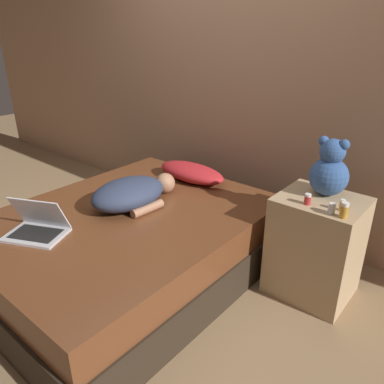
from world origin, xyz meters
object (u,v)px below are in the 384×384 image
Objects in this scene: bottle_amber at (344,210)px; bottle_orange at (342,205)px; bottle_clear at (332,209)px; teddy_bear at (330,170)px; pillow at (191,172)px; person_lying at (132,193)px; laptop at (37,226)px; bottle_red at (308,199)px.

bottle_orange is (-0.04, 0.08, -0.01)m from bottle_amber.
teddy_bear is at bearing 117.50° from bottle_clear.
bottle_clear reaches higher than pillow.
pillow is 1.33m from bottle_amber.
bottle_orange reaches higher than person_lying.
teddy_bear is at bearing 133.55° from bottle_orange.
bottle_clear is at bearing 11.23° from laptop.
bottle_red reaches higher than bottle_clear.
bottle_amber is 1.37× the size of bottle_red.
teddy_bear reaches higher than pillow.
pillow is 9.33× the size of bottle_red.
laptop is at bearing -139.26° from bottle_red.
teddy_bear is 4.00× the size of bottle_amber.
teddy_bear is at bearing 82.29° from bottle_red.
person_lying is 0.65m from laptop.
bottle_clear is (1.23, -0.24, 0.15)m from pillow.
teddy_bear is 0.30m from bottle_clear.
teddy_bear is at bearing 19.87° from laptop.
person_lying is 11.29× the size of bottle_clear.
person_lying is at bearing 52.76° from laptop.
bottle_clear reaches higher than laptop.
bottle_amber is (1.30, -0.25, 0.17)m from pillow.
bottle_amber is 1.47× the size of bottle_clear.
person_lying is at bearing -150.68° from teddy_bear.
teddy_bear is (1.10, -0.00, 0.28)m from pillow.
laptop is 4.51× the size of bottle_amber.
person_lying is at bearing -160.01° from bottle_orange.
pillow is 9.10× the size of bottle_orange.
bottle_amber reaches higher than bottle_clear.
person_lying reaches higher than pillow.
laptop is (-0.13, -0.64, -0.04)m from person_lying.
bottle_orange reaches higher than laptop.
bottle_orange reaches higher than bottle_red.
bottle_amber is at bearing 20.60° from person_lying.
bottle_orange is at bearing 24.44° from person_lying.
laptop is 1.62m from bottle_red.
person_lying is 1.93× the size of teddy_bear.
bottle_amber reaches higher than laptop.
bottle_amber reaches higher than pillow.
person_lying is 10.58× the size of bottle_red.
bottle_clear is at bearing 173.85° from bottle_amber.
teddy_bear is at bearing -0.12° from pillow.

